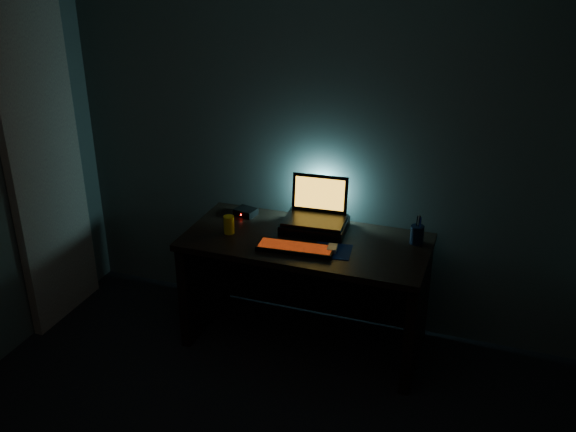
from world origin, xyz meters
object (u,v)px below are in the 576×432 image
Objects in this scene: pen_cup at (417,235)px; keyboard at (295,248)px; router at (246,212)px; laptop at (317,209)px; mouse at (332,248)px; juice_glass at (229,225)px.

keyboard is at bearing -153.46° from pen_cup.
pen_cup is at bearing 11.07° from router.
keyboard is at bearing -97.10° from laptop.
pen_cup is 1.14m from router.
pen_cup is (0.45, 0.27, 0.04)m from mouse.
router is (-0.47, 0.37, 0.01)m from keyboard.
laptop is 3.48× the size of juice_glass.
pen_cup reaches higher than mouse.
pen_cup is at bearing 12.29° from juice_glass.
router is at bearing 148.44° from mouse.
pen_cup and juice_glass have the same top height.
mouse is at bearing -149.17° from pen_cup.
pen_cup is at bearing 22.04° from keyboard.
router is at bearing 137.44° from keyboard.
laptop reaches higher than router.
router is (-0.01, 0.29, -0.03)m from juice_glass.
pen_cup is (0.66, 0.33, 0.04)m from keyboard.
laptop reaches higher than juice_glass.
laptop reaches higher than pen_cup.
laptop is 4.43× the size of mouse.
router is at bearing 91.79° from juice_glass.
juice_glass is at bearing 170.84° from mouse.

